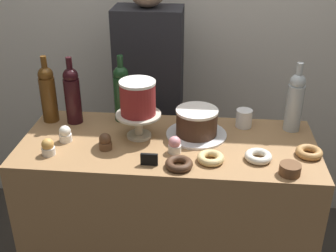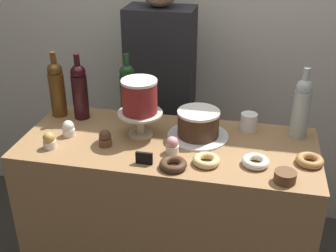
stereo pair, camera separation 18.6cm
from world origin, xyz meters
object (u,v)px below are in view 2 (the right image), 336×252
at_px(chocolate_round_cake, 198,123).
at_px(donut_chocolate, 173,164).
at_px(donut_maple, 310,160).
at_px(donut_glazed, 206,160).
at_px(white_layer_cake, 140,96).
at_px(wine_bottle_green, 128,90).
at_px(wine_bottle_dark_red, 80,90).
at_px(donut_sugar, 255,162).
at_px(cake_stand_pedestal, 140,120).
at_px(cookie_stack, 285,177).
at_px(cupcake_vanilla, 69,129).
at_px(barista_figure, 161,107).
at_px(wine_bottle_amber, 57,88).
at_px(cupcake_strawberry, 172,145).
at_px(coffee_cup_ceramic, 249,122).
at_px(price_sign_chalkboard, 144,158).
at_px(wine_bottle_clear, 301,107).
at_px(cupcake_chocolate, 105,138).
at_px(cupcake_caramel, 49,141).

relative_size(chocolate_round_cake, donut_chocolate, 1.69).
relative_size(donut_maple, donut_glazed, 1.00).
xyz_separation_m(white_layer_cake, wine_bottle_green, (-0.11, 0.17, -0.05)).
height_order(wine_bottle_dark_red, donut_sugar, wine_bottle_dark_red).
xyz_separation_m(cake_stand_pedestal, cookie_stack, (0.63, -0.25, -0.06)).
bearing_deg(cupcake_vanilla, barista_figure, 62.46).
xyz_separation_m(wine_bottle_amber, cupcake_strawberry, (0.63, -0.25, -0.11)).
relative_size(cupcake_strawberry, barista_figure, 0.05).
distance_m(donut_sugar, coffee_cup_ceramic, 0.30).
bearing_deg(wine_bottle_green, chocolate_round_cake, -19.73).
bearing_deg(cookie_stack, price_sign_chalkboard, 178.64).
distance_m(chocolate_round_cake, wine_bottle_clear, 0.46).
xyz_separation_m(donut_sugar, donut_glazed, (-0.20, -0.03, 0.00)).
bearing_deg(price_sign_chalkboard, cookie_stack, -1.36).
height_order(cake_stand_pedestal, donut_maple, cake_stand_pedestal).
height_order(donut_chocolate, cookie_stack, cookie_stack).
xyz_separation_m(wine_bottle_clear, coffee_cup_ceramic, (-0.22, 0.01, -0.10)).
bearing_deg(white_layer_cake, cake_stand_pedestal, -90.00).
height_order(cupcake_chocolate, donut_maple, cupcake_chocolate).
relative_size(wine_bottle_amber, donut_chocolate, 2.91).
relative_size(cake_stand_pedestal, donut_maple, 1.80).
bearing_deg(wine_bottle_amber, wine_bottle_green, 7.19).
bearing_deg(wine_bottle_dark_red, wine_bottle_amber, 177.46).
relative_size(cupcake_caramel, cupcake_chocolate, 1.00).
relative_size(donut_maple, price_sign_chalkboard, 1.60).
bearing_deg(wine_bottle_dark_red, donut_sugar, -17.63).
height_order(white_layer_cake, wine_bottle_green, wine_bottle_green).
bearing_deg(wine_bottle_clear, donut_sugar, -121.39).
relative_size(white_layer_cake, cupcake_chocolate, 2.13).
height_order(white_layer_cake, donut_chocolate, white_layer_cake).
relative_size(donut_sugar, barista_figure, 0.07).
bearing_deg(chocolate_round_cake, wine_bottle_amber, 173.02).
distance_m(wine_bottle_clear, donut_glazed, 0.51).
relative_size(cake_stand_pedestal, cupcake_vanilla, 2.72).
height_order(white_layer_cake, coffee_cup_ceramic, white_layer_cake).
xyz_separation_m(wine_bottle_clear, cupcake_caramel, (-1.05, -0.34, -0.11)).
relative_size(cupcake_chocolate, cookie_stack, 0.88).
xyz_separation_m(wine_bottle_green, donut_glazed, (0.43, -0.35, -0.13)).
distance_m(cupcake_chocolate, donut_sugar, 0.65).
bearing_deg(wine_bottle_dark_red, cake_stand_pedestal, -19.69).
distance_m(cake_stand_pedestal, cookie_stack, 0.68).
relative_size(donut_glazed, cookie_stack, 1.33).
xyz_separation_m(donut_chocolate, barista_figure, (-0.22, 0.74, -0.10)).
height_order(wine_bottle_green, wine_bottle_dark_red, same).
bearing_deg(cupcake_caramel, cake_stand_pedestal, 28.80).
xyz_separation_m(chocolate_round_cake, donut_sugar, (0.26, -0.19, -0.05)).
bearing_deg(cupcake_strawberry, cupcake_vanilla, 174.04).
distance_m(wine_bottle_green, cupcake_strawberry, 0.42).
distance_m(cupcake_chocolate, price_sign_chalkboard, 0.23).
relative_size(cupcake_strawberry, donut_chocolate, 0.66).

